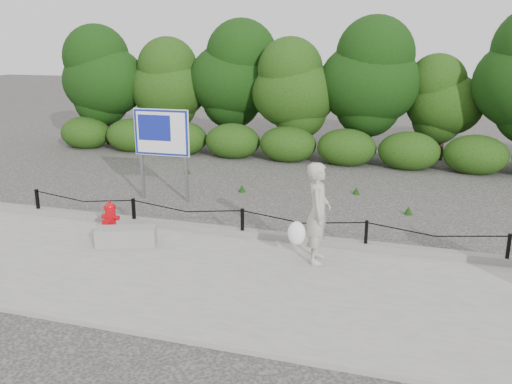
{
  "coord_description": "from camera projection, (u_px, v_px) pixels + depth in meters",
  "views": [
    {
      "loc": [
        3.38,
        -9.93,
        3.98
      ],
      "look_at": [
        0.23,
        0.2,
        1.0
      ],
      "focal_mm": 38.0,
      "sensor_mm": 36.0,
      "label": 1
    }
  ],
  "objects": [
    {
      "name": "ground",
      "position": [
        243.0,
        240.0,
        11.17
      ],
      "size": [
        90.0,
        90.0,
        0.0
      ],
      "primitive_type": "plane",
      "color": "#2D2B28",
      "rests_on": "ground"
    },
    {
      "name": "sidewalk",
      "position": [
        205.0,
        277.0,
        9.32
      ],
      "size": [
        14.0,
        4.0,
        0.08
      ],
      "primitive_type": "cube",
      "color": "gray",
      "rests_on": "ground"
    },
    {
      "name": "curb",
      "position": [
        243.0,
        233.0,
        11.18
      ],
      "size": [
        14.0,
        0.22,
        0.14
      ],
      "primitive_type": "cube",
      "color": "slate",
      "rests_on": "sidewalk"
    },
    {
      "name": "chain_barrier",
      "position": [
        242.0,
        219.0,
        11.05
      ],
      "size": [
        10.06,
        0.06,
        0.6
      ],
      "color": "black",
      "rests_on": "sidewalk"
    },
    {
      "name": "treeline",
      "position": [
        328.0,
        81.0,
        18.62
      ],
      "size": [
        20.42,
        3.85,
        4.91
      ],
      "color": "black",
      "rests_on": "ground"
    },
    {
      "name": "fire_hydrant",
      "position": [
        111.0,
        219.0,
        11.1
      ],
      "size": [
        0.39,
        0.4,
        0.75
      ],
      "rotation": [
        0.0,
        0.0,
        -0.04
      ],
      "color": "#BA070E",
      "rests_on": "sidewalk"
    },
    {
      "name": "pedestrian",
      "position": [
        317.0,
        214.0,
        9.69
      ],
      "size": [
        0.77,
        0.72,
        1.84
      ],
      "rotation": [
        0.0,
        0.0,
        1.68
      ],
      "color": "#A9A291",
      "rests_on": "sidewalk"
    },
    {
      "name": "concrete_block",
      "position": [
        126.0,
        237.0,
        10.63
      ],
      "size": [
        1.22,
        0.79,
        0.37
      ],
      "primitive_type": "cube",
      "rotation": [
        0.0,
        0.0,
        0.37
      ],
      "color": "gray",
      "rests_on": "sidewalk"
    },
    {
      "name": "advertising_sign",
      "position": [
        162.0,
        137.0,
        13.55
      ],
      "size": [
        1.47,
        0.15,
        2.34
      ],
      "rotation": [
        0.0,
        0.0,
        0.03
      ],
      "color": "slate",
      "rests_on": "ground"
    }
  ]
}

